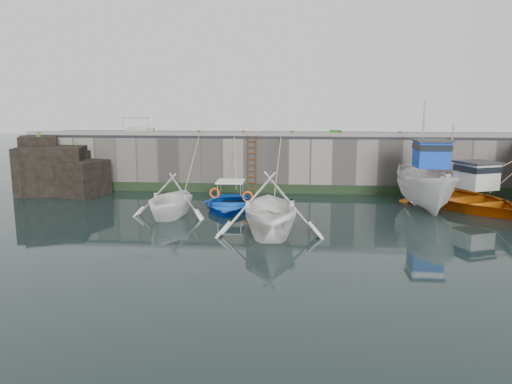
# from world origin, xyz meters

# --- Properties ---
(ground) EXTENTS (120.00, 120.00, 0.00)m
(ground) POSITION_xyz_m (0.00, 0.00, 0.00)
(ground) COLOR black
(ground) RESTS_ON ground
(quay_back) EXTENTS (30.00, 5.00, 3.00)m
(quay_back) POSITION_xyz_m (0.00, 12.50, 1.50)
(quay_back) COLOR slate
(quay_back) RESTS_ON ground
(road_back) EXTENTS (30.00, 5.00, 0.16)m
(road_back) POSITION_xyz_m (0.00, 12.50, 3.08)
(road_back) COLOR black
(road_back) RESTS_ON quay_back
(kerb_back) EXTENTS (30.00, 0.30, 0.20)m
(kerb_back) POSITION_xyz_m (0.00, 10.15, 3.26)
(kerb_back) COLOR slate
(kerb_back) RESTS_ON road_back
(algae_back) EXTENTS (30.00, 0.08, 0.50)m
(algae_back) POSITION_xyz_m (0.00, 9.96, 0.25)
(algae_back) COLOR black
(algae_back) RESTS_ON ground
(rock_outcrop) EXTENTS (5.85, 4.24, 3.41)m
(rock_outcrop) POSITION_xyz_m (-12.92, 9.11, 1.26)
(rock_outcrop) COLOR black
(rock_outcrop) RESTS_ON ground
(ladder) EXTENTS (0.51, 0.08, 3.20)m
(ladder) POSITION_xyz_m (-2.00, 9.91, 1.59)
(ladder) COLOR #3F1E0F
(ladder) RESTS_ON ground
(boat_near_white) EXTENTS (4.01, 4.53, 2.21)m
(boat_near_white) POSITION_xyz_m (-5.02, 3.88, 0.00)
(boat_near_white) COLOR white
(boat_near_white) RESTS_ON ground
(boat_near_white_rope) EXTENTS (0.04, 4.46, 3.10)m
(boat_near_white_rope) POSITION_xyz_m (-5.02, 8.19, 0.00)
(boat_near_white_rope) COLOR tan
(boat_near_white_rope) RESTS_ON ground
(boat_near_blue) EXTENTS (3.39, 4.66, 0.95)m
(boat_near_blue) POSITION_xyz_m (-2.65, 5.70, 0.00)
(boat_near_blue) COLOR blue
(boat_near_blue) RESTS_ON ground
(boat_near_blue_rope) EXTENTS (0.04, 3.16, 3.10)m
(boat_near_blue_rope) POSITION_xyz_m (-2.65, 9.10, 0.00)
(boat_near_blue_rope) COLOR tan
(boat_near_blue_rope) RESTS_ON ground
(boat_near_blacktrim) EXTENTS (4.92, 5.54, 2.70)m
(boat_near_blacktrim) POSITION_xyz_m (-0.45, 1.20, 0.00)
(boat_near_blacktrim) COLOR white
(boat_near_blacktrim) RESTS_ON ground
(boat_near_blacktrim_rope) EXTENTS (0.04, 6.82, 3.10)m
(boat_near_blacktrim_rope) POSITION_xyz_m (-0.45, 6.85, 0.00)
(boat_near_blacktrim_rope) COLOR tan
(boat_near_blacktrim_rope) RESTS_ON ground
(boat_far_white) EXTENTS (2.32, 6.14, 5.37)m
(boat_far_white) POSITION_xyz_m (6.72, 6.84, 1.01)
(boat_far_white) COLOR silver
(boat_far_white) RESTS_ON ground
(boat_far_orange) EXTENTS (6.91, 7.86, 4.35)m
(boat_far_orange) POSITION_xyz_m (8.68, 7.06, 0.43)
(boat_far_orange) COLOR orange
(boat_far_orange) RESTS_ON ground
(fish_crate) EXTENTS (0.69, 0.57, 0.27)m
(fish_crate) POSITION_xyz_m (2.64, 11.49, 3.30)
(fish_crate) COLOR #187B16
(fish_crate) RESTS_ON road_back
(railing) EXTENTS (1.60, 1.05, 1.00)m
(railing) POSITION_xyz_m (-8.75, 11.25, 3.36)
(railing) COLOR #A5A8AD
(railing) RESTS_ON road_back
(bollard_a) EXTENTS (0.18, 0.18, 0.28)m
(bollard_a) POSITION_xyz_m (-5.00, 10.25, 3.30)
(bollard_a) COLOR #3F1E0F
(bollard_a) RESTS_ON road_back
(bollard_b) EXTENTS (0.18, 0.18, 0.28)m
(bollard_b) POSITION_xyz_m (-2.50, 10.25, 3.30)
(bollard_b) COLOR #3F1E0F
(bollard_b) RESTS_ON road_back
(bollard_c) EXTENTS (0.18, 0.18, 0.28)m
(bollard_c) POSITION_xyz_m (0.20, 10.25, 3.30)
(bollard_c) COLOR #3F1E0F
(bollard_c) RESTS_ON road_back
(bollard_d) EXTENTS (0.18, 0.18, 0.28)m
(bollard_d) POSITION_xyz_m (2.80, 10.25, 3.30)
(bollard_d) COLOR #3F1E0F
(bollard_d) RESTS_ON road_back
(bollard_e) EXTENTS (0.18, 0.18, 0.28)m
(bollard_e) POSITION_xyz_m (6.00, 10.25, 3.30)
(bollard_e) COLOR #3F1E0F
(bollard_e) RESTS_ON road_back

